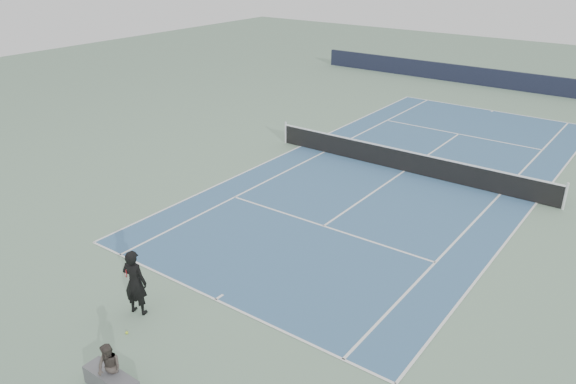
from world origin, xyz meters
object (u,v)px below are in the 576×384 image
Objects in this scene: tennis_net at (405,160)px; tennis_ball at (127,333)px; spectator_bench at (110,375)px; tennis_player at (135,282)px.

tennis_net reaches higher than tennis_ball.
tennis_ball is 1.99m from spectator_bench.
spectator_bench is (1.31, -1.45, 0.39)m from tennis_ball.
tennis_net is 9.03× the size of spectator_bench.
tennis_ball is (0.49, -0.79, -0.90)m from tennis_player.
spectator_bench reaches higher than tennis_ball.
tennis_ball is (-0.80, -14.30, -0.47)m from tennis_net.
tennis_player is 25.35× the size of tennis_ball.
tennis_player is 1.31× the size of spectator_bench.
spectator_bench is at bearing -88.12° from tennis_net.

